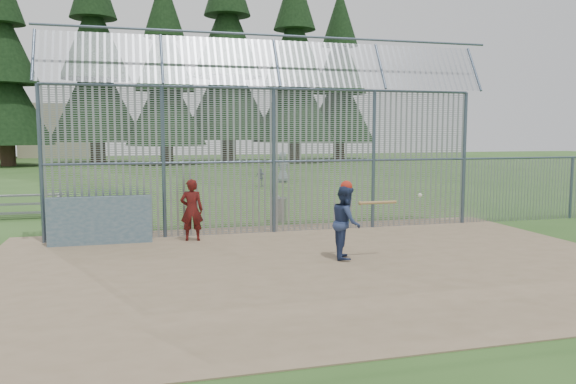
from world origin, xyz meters
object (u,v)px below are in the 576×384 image
object	(u,v)px
batter	(346,222)
trash_can	(278,209)
bleacher	(14,206)
dugout_wall	(100,221)
onlooker	(192,210)

from	to	relation	value
batter	trash_can	bearing A→B (deg)	17.78
trash_can	bleacher	size ratio (longest dim) A/B	0.27
dugout_wall	batter	xyz separation A→B (m)	(5.34, -3.06, 0.21)
batter	bleacher	world-z (taller)	batter
dugout_wall	onlooker	size ratio (longest dim) A/B	1.57
dugout_wall	batter	bearing A→B (deg)	-29.78
batter	trash_can	world-z (taller)	batter
trash_can	bleacher	xyz separation A→B (m)	(-8.22, 2.99, 0.03)
dugout_wall	onlooker	distance (m)	2.26
onlooker	trash_can	distance (m)	3.94
dugout_wall	bleacher	distance (m)	6.25
trash_can	dugout_wall	bearing A→B (deg)	-154.54
dugout_wall	trash_can	bearing A→B (deg)	25.46
onlooker	trash_can	world-z (taller)	onlooker
onlooker	bleacher	distance (m)	7.66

